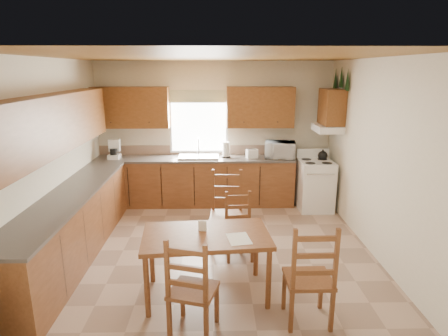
{
  "coord_description": "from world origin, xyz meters",
  "views": [
    {
      "loc": [
        0.05,
        -4.97,
        2.54
      ],
      "look_at": [
        0.15,
        0.3,
        1.15
      ],
      "focal_mm": 30.0,
      "sensor_mm": 36.0,
      "label": 1
    }
  ],
  "objects_px": {
    "chair_near_right": "(309,272)",
    "stove": "(315,186)",
    "chair_far_right": "(226,211)",
    "dining_table": "(207,265)",
    "chair_near_left": "(193,284)",
    "microwave": "(280,150)",
    "chair_far_left": "(239,227)"
  },
  "relations": [
    {
      "from": "chair_near_right",
      "to": "stove",
      "type": "bearing_deg",
      "value": -106.22
    },
    {
      "from": "chair_near_right",
      "to": "chair_far_right",
      "type": "xyz_separation_m",
      "value": [
        -0.79,
        1.7,
        0.01
      ]
    },
    {
      "from": "chair_far_right",
      "to": "stove",
      "type": "bearing_deg",
      "value": 45.43
    },
    {
      "from": "dining_table",
      "to": "chair_near_left",
      "type": "xyz_separation_m",
      "value": [
        -0.11,
        -0.62,
        0.14
      ]
    },
    {
      "from": "stove",
      "to": "microwave",
      "type": "height_order",
      "value": "microwave"
    },
    {
      "from": "stove",
      "to": "chair_far_left",
      "type": "relative_size",
      "value": 0.99
    },
    {
      "from": "microwave",
      "to": "chair_far_left",
      "type": "bearing_deg",
      "value": -103.52
    },
    {
      "from": "dining_table",
      "to": "chair_far_right",
      "type": "xyz_separation_m",
      "value": [
        0.26,
        1.22,
        0.18
      ]
    },
    {
      "from": "chair_near_right",
      "to": "chair_far_left",
      "type": "xyz_separation_m",
      "value": [
        -0.62,
        1.36,
        -0.1
      ]
    },
    {
      "from": "stove",
      "to": "dining_table",
      "type": "distance_m",
      "value": 3.35
    },
    {
      "from": "stove",
      "to": "dining_table",
      "type": "height_order",
      "value": "stove"
    },
    {
      "from": "chair_far_right",
      "to": "chair_near_left",
      "type": "bearing_deg",
      "value": -97.95
    },
    {
      "from": "chair_far_left",
      "to": "chair_far_right",
      "type": "relative_size",
      "value": 0.82
    },
    {
      "from": "microwave",
      "to": "dining_table",
      "type": "height_order",
      "value": "microwave"
    },
    {
      "from": "chair_near_left",
      "to": "chair_near_right",
      "type": "height_order",
      "value": "chair_near_right"
    },
    {
      "from": "chair_near_right",
      "to": "chair_near_left",
      "type": "bearing_deg",
      "value": 5.87
    },
    {
      "from": "chair_far_left",
      "to": "chair_far_right",
      "type": "height_order",
      "value": "chair_far_right"
    },
    {
      "from": "chair_near_left",
      "to": "chair_far_right",
      "type": "relative_size",
      "value": 0.93
    },
    {
      "from": "stove",
      "to": "chair_near_left",
      "type": "relative_size",
      "value": 0.87
    },
    {
      "from": "stove",
      "to": "chair_far_right",
      "type": "relative_size",
      "value": 0.81
    },
    {
      "from": "dining_table",
      "to": "chair_far_right",
      "type": "bearing_deg",
      "value": 72.6
    },
    {
      "from": "stove",
      "to": "chair_near_right",
      "type": "height_order",
      "value": "chair_near_right"
    },
    {
      "from": "microwave",
      "to": "dining_table",
      "type": "xyz_separation_m",
      "value": [
        -1.31,
        -3.02,
        -0.7
      ]
    },
    {
      "from": "microwave",
      "to": "chair_far_left",
      "type": "relative_size",
      "value": 0.57
    },
    {
      "from": "dining_table",
      "to": "chair_near_right",
      "type": "bearing_deg",
      "value": -30.24
    },
    {
      "from": "chair_near_left",
      "to": "chair_far_left",
      "type": "height_order",
      "value": "chair_near_left"
    },
    {
      "from": "stove",
      "to": "dining_table",
      "type": "xyz_separation_m",
      "value": [
        -1.94,
        -2.73,
        -0.07
      ]
    },
    {
      "from": "chair_near_left",
      "to": "chair_far_right",
      "type": "bearing_deg",
      "value": -85.26
    },
    {
      "from": "chair_near_right",
      "to": "chair_far_left",
      "type": "distance_m",
      "value": 1.5
    },
    {
      "from": "microwave",
      "to": "chair_near_right",
      "type": "relative_size",
      "value": 0.47
    },
    {
      "from": "chair_far_left",
      "to": "chair_far_right",
      "type": "xyz_separation_m",
      "value": [
        -0.17,
        0.34,
        0.1
      ]
    },
    {
      "from": "chair_near_right",
      "to": "dining_table",
      "type": "bearing_deg",
      "value": -25.52
    }
  ]
}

